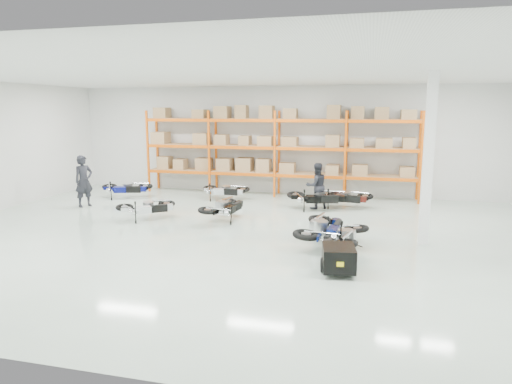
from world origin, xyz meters
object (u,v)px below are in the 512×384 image
(moto_silver_left, at_px, (147,204))
(trailer, at_px, (339,258))
(moto_blue_centre, at_px, (323,224))
(person_left, at_px, (84,181))
(moto_back_b, at_px, (225,187))
(moto_black_far_left, at_px, (224,204))
(person_back, at_px, (316,186))
(moto_touring_right, at_px, (343,231))
(moto_back_a, at_px, (126,185))
(moto_back_c, at_px, (318,194))
(moto_back_d, at_px, (344,194))

(moto_silver_left, xyz_separation_m, trailer, (6.42, -3.59, -0.15))
(moto_blue_centre, height_order, person_left, person_left)
(moto_back_b, xyz_separation_m, person_left, (-4.64, -2.43, 0.44))
(moto_black_far_left, xyz_separation_m, person_left, (-5.66, 0.76, 0.41))
(moto_black_far_left, height_order, person_back, person_back)
(moto_blue_centre, bearing_deg, moto_touring_right, 152.39)
(moto_back_a, bearing_deg, person_left, 144.04)
(moto_silver_left, height_order, person_back, person_back)
(moto_back_c, height_order, person_back, person_back)
(trailer, bearing_deg, moto_back_a, 134.85)
(moto_blue_centre, relative_size, moto_back_b, 1.20)
(moto_touring_right, relative_size, person_left, 0.93)
(trailer, xyz_separation_m, moto_back_a, (-8.94, 6.68, 0.18))
(moto_back_b, height_order, moto_back_d, moto_back_d)
(moto_black_far_left, bearing_deg, person_back, -128.30)
(moto_silver_left, relative_size, moto_back_c, 0.87)
(moto_black_far_left, relative_size, moto_back_d, 1.03)
(person_left, bearing_deg, moto_back_c, -51.13)
(trailer, distance_m, moto_back_d, 6.95)
(trailer, xyz_separation_m, person_left, (-9.60, 4.85, 0.59))
(moto_back_a, bearing_deg, moto_blue_centre, -135.46)
(moto_silver_left, xyz_separation_m, moto_touring_right, (6.42, -1.99, 0.03))
(trailer, bearing_deg, moto_blue_centre, 97.25)
(moto_touring_right, distance_m, moto_back_c, 4.97)
(trailer, distance_m, moto_back_c, 6.54)
(moto_silver_left, height_order, moto_black_far_left, moto_black_far_left)
(moto_silver_left, relative_size, moto_black_far_left, 0.93)
(moto_back_a, distance_m, moto_back_c, 7.77)
(moto_back_b, bearing_deg, moto_back_a, 98.10)
(moto_touring_right, xyz_separation_m, moto_back_a, (-8.94, 5.08, -0.01))
(moto_silver_left, distance_m, moto_back_b, 3.97)
(trailer, relative_size, moto_back_b, 0.91)
(moto_black_far_left, height_order, moto_back_d, moto_black_far_left)
(moto_back_b, bearing_deg, moto_black_far_left, -162.75)
(moto_back_c, xyz_separation_m, moto_back_d, (0.89, 0.51, -0.05))
(moto_back_a, relative_size, person_back, 1.05)
(moto_blue_centre, distance_m, moto_back_d, 4.98)
(moto_back_c, distance_m, person_back, 0.30)
(moto_silver_left, xyz_separation_m, moto_back_a, (-2.52, 3.08, 0.03))
(moto_black_far_left, bearing_deg, moto_back_c, -130.97)
(moto_back_a, height_order, moto_back_d, moto_back_a)
(moto_black_far_left, distance_m, trailer, 5.67)
(moto_blue_centre, distance_m, moto_black_far_left, 3.99)
(moto_touring_right, bearing_deg, moto_black_far_left, 157.04)
(moto_black_far_left, bearing_deg, person_left, 0.98)
(moto_blue_centre, relative_size, moto_touring_right, 1.12)
(moto_back_a, bearing_deg, moto_touring_right, -135.73)
(trailer, relative_size, moto_back_c, 0.79)
(moto_back_a, relative_size, moto_back_c, 0.92)
(moto_touring_right, bearing_deg, moto_silver_left, 172.10)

